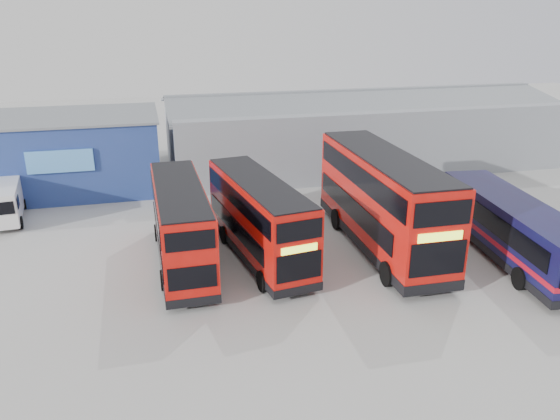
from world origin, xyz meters
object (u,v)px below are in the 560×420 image
object	(u,v)px
office_block	(68,152)
double_decker_centre	(259,220)
double_decker_right	(382,203)
single_decker_blue	(512,231)
double_decker_left	(181,227)
maintenance_shed	(357,130)
panel_van	(1,201)

from	to	relation	value
office_block	double_decker_centre	xyz separation A→B (m)	(10.35, -14.41, -0.55)
double_decker_right	single_decker_blue	bearing A→B (deg)	-25.65
office_block	double_decker_left	distance (m)	15.73
office_block	double_decker_right	size ratio (longest dim) A/B	1.03
maintenance_shed	office_block	bearing A→B (deg)	-174.79
double_decker_left	double_decker_right	bearing A→B (deg)	177.05
office_block	panel_van	bearing A→B (deg)	-120.01
single_decker_blue	maintenance_shed	bearing A→B (deg)	-81.99
office_block	double_decker_left	size ratio (longest dim) A/B	1.29
single_decker_blue	panel_van	size ratio (longest dim) A/B	2.11
single_decker_blue	panel_van	world-z (taller)	single_decker_blue
maintenance_shed	double_decker_right	xyz separation A→B (m)	(-5.25, -16.70, -0.11)
office_block	double_decker_centre	distance (m)	17.75
double_decker_right	single_decker_blue	xyz separation A→B (m)	(5.76, -2.86, -1.00)
double_decker_centre	double_decker_left	bearing A→B (deg)	169.64
double_decker_left	panel_van	xyz separation A→B (m)	(-9.84, 8.58, -0.74)
double_decker_left	single_decker_blue	bearing A→B (deg)	167.74
double_decker_right	single_decker_blue	distance (m)	6.51
panel_van	office_block	bearing A→B (deg)	53.51
office_block	double_decker_right	distance (m)	22.28
single_decker_blue	panel_van	bearing A→B (deg)	-18.14
double_decker_left	double_decker_right	world-z (taller)	double_decker_right
double_decker_centre	single_decker_blue	distance (m)	12.57
maintenance_shed	panel_van	bearing A→B (deg)	-163.04
office_block	panel_van	world-z (taller)	office_block
panel_van	maintenance_shed	bearing A→B (deg)	10.47
double_decker_left	panel_van	distance (m)	13.08
office_block	double_decker_left	xyz separation A→B (m)	(6.55, -14.29, -0.58)
office_block	double_decker_right	xyz separation A→B (m)	(16.75, -14.69, -0.09)
double_decker_centre	single_decker_blue	xyz separation A→B (m)	(12.16, -3.14, -0.53)
office_block	single_decker_blue	xyz separation A→B (m)	(22.51, -17.55, -1.08)
double_decker_centre	office_block	bearing A→B (deg)	117.20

